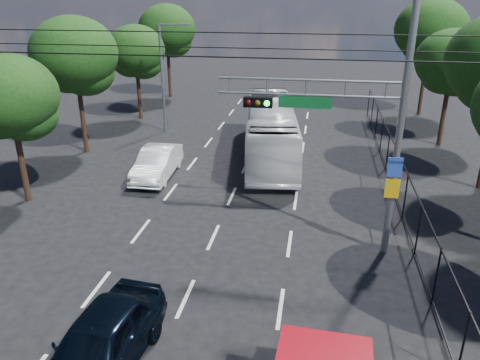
% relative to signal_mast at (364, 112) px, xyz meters
% --- Properties ---
extents(lane_markings, '(6.12, 38.00, 0.01)m').
position_rel_signal_mast_xyz_m(lane_markings, '(-5.28, 6.01, -5.24)').
color(lane_markings, beige).
rests_on(lane_markings, ground).
extents(signal_mast, '(6.43, 0.39, 9.50)m').
position_rel_signal_mast_xyz_m(signal_mast, '(0.00, 0.00, 0.00)').
color(signal_mast, slate).
rests_on(signal_mast, ground).
extents(streetlight_left, '(2.09, 0.22, 7.08)m').
position_rel_signal_mast_xyz_m(streetlight_left, '(-11.62, 14.01, -1.30)').
color(streetlight_left, slate).
rests_on(streetlight_left, ground).
extents(utility_wires, '(22.00, 5.04, 0.74)m').
position_rel_signal_mast_xyz_m(utility_wires, '(-5.28, 0.84, 1.99)').
color(utility_wires, black).
rests_on(utility_wires, ground).
extents(fence_right, '(0.06, 34.03, 2.00)m').
position_rel_signal_mast_xyz_m(fence_right, '(2.32, 4.18, -4.21)').
color(fence_right, black).
rests_on(fence_right, ground).
extents(tree_right_d, '(4.32, 4.32, 7.02)m').
position_rel_signal_mast_xyz_m(tree_right_d, '(6.13, 14.03, -0.39)').
color(tree_right_d, black).
rests_on(tree_right_d, ground).
extents(tree_right_e, '(5.28, 5.28, 8.58)m').
position_rel_signal_mast_xyz_m(tree_right_e, '(6.33, 22.03, 0.69)').
color(tree_right_e, black).
rests_on(tree_right_e, ground).
extents(tree_left_b, '(4.08, 4.08, 6.63)m').
position_rel_signal_mast_xyz_m(tree_left_b, '(-14.47, 2.03, -0.66)').
color(tree_left_b, black).
rests_on(tree_left_b, ground).
extents(tree_left_c, '(4.80, 4.80, 7.80)m').
position_rel_signal_mast_xyz_m(tree_left_c, '(-15.07, 9.03, 0.15)').
color(tree_left_c, black).
rests_on(tree_left_c, ground).
extents(tree_left_d, '(4.20, 4.20, 6.83)m').
position_rel_signal_mast_xyz_m(tree_left_d, '(-14.67, 17.03, -0.52)').
color(tree_left_d, black).
rests_on(tree_left_d, ground).
extents(tree_left_e, '(4.92, 4.92, 7.99)m').
position_rel_signal_mast_xyz_m(tree_left_e, '(-14.87, 25.03, 0.29)').
color(tree_left_e, black).
rests_on(tree_left_e, ground).
extents(navy_hatchback, '(2.34, 4.91, 1.62)m').
position_rel_signal_mast_xyz_m(navy_hatchback, '(-6.55, -7.21, -4.43)').
color(navy_hatchback, black).
rests_on(navy_hatchback, ground).
extents(white_bus, '(4.16, 11.59, 3.16)m').
position_rel_signal_mast_xyz_m(white_bus, '(-4.15, 9.92, -3.66)').
color(white_bus, silver).
rests_on(white_bus, ground).
extents(white_van, '(1.77, 4.67, 1.52)m').
position_rel_signal_mast_xyz_m(white_van, '(-9.54, 5.84, -4.48)').
color(white_van, white).
rests_on(white_van, ground).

